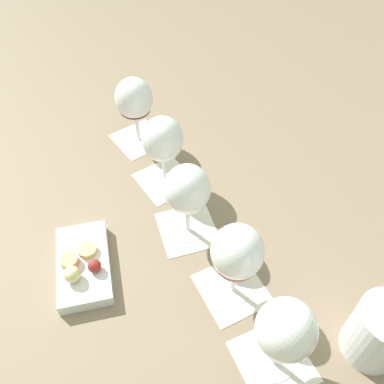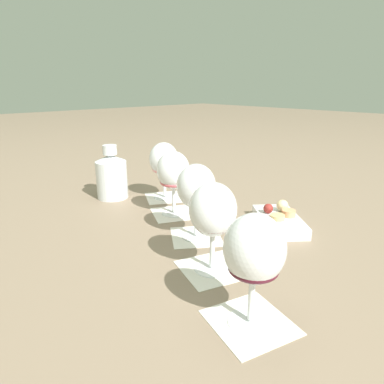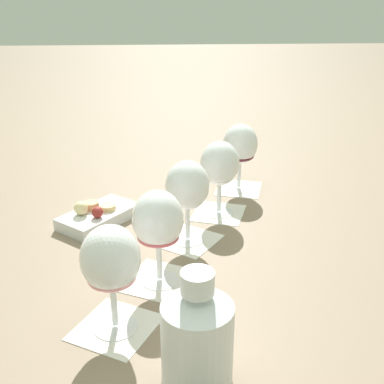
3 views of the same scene
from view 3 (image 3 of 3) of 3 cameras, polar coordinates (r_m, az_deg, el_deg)
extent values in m
plane|color=#7F6B56|center=(1.00, -0.21, -5.90)|extent=(8.00, 8.00, 0.00)
cube|color=silver|center=(0.78, -9.04, -15.53)|extent=(0.16, 0.16, 0.00)
cube|color=silver|center=(0.88, -3.85, -10.41)|extent=(0.16, 0.15, 0.00)
cube|color=silver|center=(1.01, -0.52, -5.68)|extent=(0.16, 0.16, 0.00)
cube|color=silver|center=(1.13, 3.18, -2.47)|extent=(0.15, 0.14, 0.00)
cube|color=silver|center=(1.27, 5.54, 0.43)|extent=(0.14, 0.14, 0.00)
cylinder|color=white|center=(0.78, -9.05, -15.32)|extent=(0.07, 0.07, 0.01)
cylinder|color=white|center=(0.76, -9.24, -12.98)|extent=(0.01, 0.01, 0.07)
ellipsoid|color=white|center=(0.71, -9.64, -7.75)|extent=(0.09, 0.09, 0.10)
ellipsoid|color=pink|center=(0.73, -9.48, -9.88)|extent=(0.07, 0.07, 0.03)
cylinder|color=white|center=(0.88, -3.85, -10.21)|extent=(0.07, 0.07, 0.01)
cylinder|color=white|center=(0.86, -3.92, -8.01)|extent=(0.01, 0.01, 0.07)
ellipsoid|color=white|center=(0.82, -4.07, -3.20)|extent=(0.09, 0.09, 0.10)
ellipsoid|color=#D15661|center=(0.83, -4.00, -5.30)|extent=(0.07, 0.07, 0.02)
cylinder|color=white|center=(1.01, -0.52, -5.49)|extent=(0.07, 0.07, 0.01)
cylinder|color=white|center=(0.99, -0.53, -3.50)|extent=(0.01, 0.01, 0.07)
ellipsoid|color=white|center=(0.96, -0.54, 0.80)|extent=(0.09, 0.09, 0.10)
ellipsoid|color=#A6313B|center=(0.97, -0.54, -0.59)|extent=(0.07, 0.07, 0.04)
cylinder|color=white|center=(1.13, 3.18, -2.30)|extent=(0.07, 0.07, 0.01)
cylinder|color=white|center=(1.11, 3.22, -0.47)|extent=(0.01, 0.01, 0.07)
ellipsoid|color=white|center=(1.08, 3.32, 3.42)|extent=(0.09, 0.09, 0.10)
ellipsoid|color=maroon|center=(1.09, 3.29, 2.13)|extent=(0.07, 0.07, 0.04)
cylinder|color=white|center=(1.27, 5.55, 0.58)|extent=(0.07, 0.07, 0.01)
cylinder|color=white|center=(1.26, 5.61, 2.23)|extent=(0.01, 0.01, 0.07)
ellipsoid|color=white|center=(1.23, 5.75, 5.72)|extent=(0.09, 0.09, 0.10)
ellipsoid|color=#4F1726|center=(1.24, 5.70, 4.35)|extent=(0.07, 0.07, 0.03)
cylinder|color=silver|center=(0.65, 0.62, -17.56)|extent=(0.09, 0.09, 0.12)
cone|color=silver|center=(0.61, 0.64, -12.65)|extent=(0.09, 0.09, 0.02)
cylinder|color=silver|center=(0.60, 0.65, -10.69)|extent=(0.04, 0.04, 0.03)
cube|color=silver|center=(1.10, -10.98, -2.88)|extent=(0.20, 0.19, 0.03)
cylinder|color=#DBB775|center=(1.10, -9.95, -1.78)|extent=(0.04, 0.04, 0.01)
sphere|color=maroon|center=(1.06, -11.15, -2.38)|extent=(0.02, 0.02, 0.02)
sphere|color=beige|center=(1.08, -13.03, -1.89)|extent=(0.03, 0.03, 0.03)
cylinder|color=tan|center=(1.11, -11.85, -1.56)|extent=(0.03, 0.03, 0.02)
camera|label=1|loc=(0.70, -41.91, 34.22)|focal=38.00mm
camera|label=2|loc=(1.53, 18.44, 16.44)|focal=32.00mm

